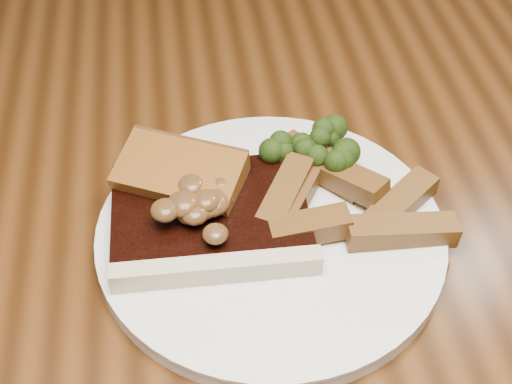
# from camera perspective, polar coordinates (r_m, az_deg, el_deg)

# --- Properties ---
(dining_table) EXTENTS (1.60, 0.90, 0.75)m
(dining_table) POSITION_cam_1_polar(r_m,az_deg,el_deg) (0.71, 0.04, -7.15)
(dining_table) COLOR #46250E
(dining_table) RESTS_ON ground
(chair_far) EXTENTS (0.50, 0.50, 0.87)m
(chair_far) POSITION_cam_1_polar(r_m,az_deg,el_deg) (1.31, 0.01, 10.54)
(chair_far) COLOR black
(chair_far) RESTS_ON ground
(plate) EXTENTS (0.31, 0.31, 0.01)m
(plate) POSITION_cam_1_polar(r_m,az_deg,el_deg) (0.62, 1.17, -3.49)
(plate) COLOR white
(plate) RESTS_ON dining_table
(steak) EXTENTS (0.17, 0.13, 0.02)m
(steak) POSITION_cam_1_polar(r_m,az_deg,el_deg) (0.60, -3.67, -2.16)
(steak) COLOR black
(steak) RESTS_ON plate
(steak_bone) EXTENTS (0.17, 0.02, 0.02)m
(steak_bone) POSITION_cam_1_polar(r_m,az_deg,el_deg) (0.57, -3.14, -6.45)
(steak_bone) COLOR #BCAC91
(steak_bone) RESTS_ON plate
(mushroom_pile) EXTENTS (0.08, 0.08, 0.03)m
(mushroom_pile) POSITION_cam_1_polar(r_m,az_deg,el_deg) (0.58, -3.58, -0.96)
(mushroom_pile) COLOR #57371B
(mushroom_pile) RESTS_ON steak
(garlic_bread) EXTENTS (0.12, 0.10, 0.02)m
(garlic_bread) POSITION_cam_1_polar(r_m,az_deg,el_deg) (0.63, -5.96, 0.14)
(garlic_bread) COLOR brown
(garlic_bread) RESTS_ON plate
(potato_wedges) EXTENTS (0.12, 0.12, 0.02)m
(potato_wedges) POSITION_cam_1_polar(r_m,az_deg,el_deg) (0.62, 6.44, -1.28)
(potato_wedges) COLOR brown
(potato_wedges) RESTS_ON plate
(broccoli_cluster) EXTENTS (0.07, 0.07, 0.04)m
(broccoli_cluster) POSITION_cam_1_polar(r_m,az_deg,el_deg) (0.65, 4.66, 2.97)
(broccoli_cluster) COLOR #22340B
(broccoli_cluster) RESTS_ON plate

